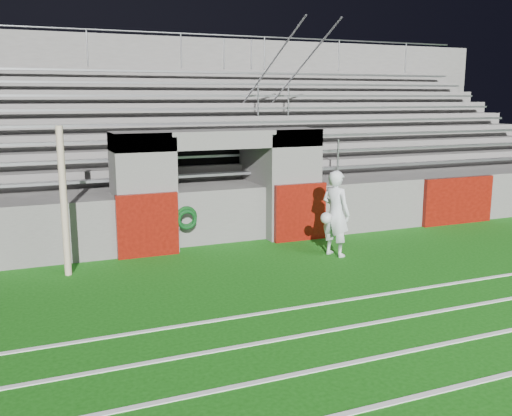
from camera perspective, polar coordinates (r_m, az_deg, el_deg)
name	(u,v)px	position (r m, az deg, el deg)	size (l,w,h in m)	color
ground	(284,287)	(10.25, 2.87, -7.91)	(90.00, 90.00, 0.00)	#11530D
field_post	(64,202)	(11.17, -18.66, 0.57)	(0.13, 0.13, 2.82)	tan
stadium_structure	(171,159)	(17.33, -8.52, 4.82)	(26.00, 8.48, 5.42)	#575452
goalkeeper_with_ball	(336,213)	(12.13, 7.96, -0.54)	(0.78, 0.79, 1.83)	silver
hose_coil	(187,218)	(12.38, -6.95, -1.02)	(0.48, 0.14, 0.51)	#0B3A12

